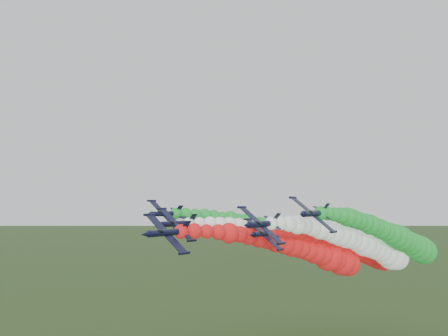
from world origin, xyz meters
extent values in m
cylinder|color=black|center=(-7.69, -6.54, 43.00)|extent=(1.67, 9.75, 1.67)
cone|color=black|center=(-7.69, -12.28, 43.00)|extent=(1.52, 1.95, 1.52)
cone|color=black|center=(-7.69, -1.23, 43.00)|extent=(1.52, 0.97, 1.52)
ellipsoid|color=black|center=(-7.43, -8.70, 43.34)|extent=(1.10, 2.04, 1.06)
cube|color=black|center=(-7.79, -6.75, 42.87)|extent=(8.24, 2.06, 6.55)
cylinder|color=black|center=(-11.87, -6.75, 46.09)|extent=(0.67, 2.82, 0.67)
cylinder|color=black|center=(-3.72, -6.75, 39.64)|extent=(0.67, 2.82, 0.67)
cube|color=black|center=(-6.92, -2.42, 43.97)|extent=(1.66, 1.62, 2.05)
cube|color=black|center=(-7.59, -2.42, 43.12)|extent=(3.30, 1.19, 2.64)
sphere|color=red|center=(-7.69, -2.75, 43.00)|extent=(2.69, 2.69, 2.69)
sphere|color=red|center=(-7.68, 1.25, 42.87)|extent=(3.07, 3.07, 3.07)
sphere|color=red|center=(-7.62, 5.26, 42.62)|extent=(2.87, 2.87, 2.87)
sphere|color=red|center=(-7.53, 9.26, 42.28)|extent=(3.28, 3.28, 3.28)
sphere|color=red|center=(-7.39, 13.26, 41.86)|extent=(4.40, 4.40, 4.40)
sphere|color=red|center=(-7.23, 17.26, 41.37)|extent=(3.70, 3.70, 3.70)
sphere|color=red|center=(-7.02, 21.26, 40.82)|extent=(4.30, 4.30, 4.30)
sphere|color=red|center=(-6.78, 25.26, 40.22)|extent=(4.77, 4.77, 4.77)
sphere|color=red|center=(-6.50, 29.26, 39.55)|extent=(4.84, 4.84, 4.84)
sphere|color=red|center=(-6.18, 33.26, 38.84)|extent=(5.62, 5.62, 5.62)
sphere|color=red|center=(-5.82, 37.27, 38.08)|extent=(5.75, 5.75, 5.75)
sphere|color=red|center=(-5.43, 41.27, 37.27)|extent=(6.18, 6.18, 6.18)
sphere|color=red|center=(-5.00, 45.27, 36.41)|extent=(5.91, 5.91, 5.91)
sphere|color=red|center=(-4.53, 49.27, 35.51)|extent=(6.21, 6.21, 6.21)
sphere|color=red|center=(-4.02, 53.27, 34.57)|extent=(6.81, 6.81, 6.81)
sphere|color=red|center=(-3.48, 57.27, 33.59)|extent=(6.72, 6.72, 6.72)
sphere|color=red|center=(-2.90, 61.27, 32.56)|extent=(8.68, 8.68, 8.68)
sphere|color=red|center=(-2.28, 65.27, 31.50)|extent=(7.36, 7.36, 7.36)
sphere|color=red|center=(-1.63, 69.28, 30.40)|extent=(8.86, 8.86, 8.86)
sphere|color=red|center=(-0.93, 73.28, 29.26)|extent=(7.97, 7.97, 7.97)
cylinder|color=black|center=(-15.41, 5.60, 43.96)|extent=(1.67, 9.75, 1.67)
cone|color=black|center=(-15.41, -0.14, 43.96)|extent=(1.52, 1.95, 1.52)
cone|color=black|center=(-15.41, 10.91, 43.96)|extent=(1.52, 0.97, 1.52)
ellipsoid|color=black|center=(-15.14, 3.44, 44.30)|extent=(1.10, 2.04, 1.06)
cube|color=black|center=(-15.51, 5.39, 43.83)|extent=(8.24, 2.06, 6.55)
cylinder|color=black|center=(-19.59, 5.39, 47.05)|extent=(0.67, 2.82, 0.67)
cylinder|color=black|center=(-11.43, 5.39, 40.61)|extent=(0.67, 2.82, 0.67)
cube|color=black|center=(-14.64, 9.72, 44.94)|extent=(1.66, 1.62, 2.05)
cube|color=black|center=(-15.31, 9.72, 44.09)|extent=(3.30, 1.19, 2.64)
sphere|color=white|center=(-15.41, 9.39, 43.96)|extent=(2.37, 2.37, 2.37)
sphere|color=white|center=(-15.39, 13.40, 43.83)|extent=(2.60, 2.60, 2.60)
sphere|color=white|center=(-15.34, 17.40, 43.58)|extent=(3.18, 3.18, 3.18)
sphere|color=white|center=(-15.24, 21.40, 43.24)|extent=(3.54, 3.54, 3.54)
sphere|color=white|center=(-15.11, 25.40, 42.82)|extent=(4.05, 4.05, 4.05)
sphere|color=white|center=(-14.94, 29.40, 42.34)|extent=(4.37, 4.37, 4.37)
sphere|color=white|center=(-14.74, 33.40, 41.79)|extent=(4.39, 4.39, 4.39)
sphere|color=white|center=(-14.49, 37.40, 41.18)|extent=(5.22, 5.22, 5.22)
sphere|color=white|center=(-14.21, 41.40, 40.52)|extent=(5.40, 5.40, 5.40)
sphere|color=white|center=(-13.89, 45.41, 39.80)|extent=(5.23, 5.23, 5.23)
sphere|color=white|center=(-13.54, 49.41, 39.04)|extent=(5.87, 5.87, 5.87)
sphere|color=white|center=(-13.15, 53.41, 38.23)|extent=(6.48, 6.48, 6.48)
sphere|color=white|center=(-12.71, 57.41, 37.37)|extent=(6.83, 6.83, 6.83)
sphere|color=white|center=(-12.25, 61.41, 36.47)|extent=(6.27, 6.27, 6.27)
sphere|color=white|center=(-11.74, 65.41, 35.53)|extent=(7.53, 7.53, 7.53)
sphere|color=white|center=(-11.20, 69.41, 34.55)|extent=(7.98, 7.98, 7.98)
sphere|color=white|center=(-10.62, 73.41, 33.53)|extent=(8.55, 8.55, 8.55)
sphere|color=white|center=(-10.00, 77.42, 32.46)|extent=(7.07, 7.07, 7.07)
sphere|color=white|center=(-9.34, 81.42, 31.36)|extent=(7.70, 7.70, 7.70)
sphere|color=white|center=(-8.65, 85.42, 30.22)|extent=(7.91, 7.91, 7.91)
cylinder|color=black|center=(4.62, 5.72, 44.33)|extent=(1.67, 9.75, 1.67)
cone|color=black|center=(4.62, -0.02, 44.33)|extent=(1.52, 1.95, 1.52)
cone|color=black|center=(4.62, 11.03, 44.33)|extent=(1.52, 0.97, 1.52)
ellipsoid|color=black|center=(4.89, 3.56, 44.67)|extent=(1.10, 2.04, 1.06)
cube|color=black|center=(4.52, 5.51, 44.21)|extent=(8.24, 2.06, 6.55)
cylinder|color=black|center=(0.44, 5.51, 47.43)|extent=(0.67, 2.82, 0.67)
cylinder|color=black|center=(8.60, 5.51, 40.98)|extent=(0.67, 2.82, 0.67)
cube|color=black|center=(5.40, 9.84, 45.31)|extent=(1.66, 1.62, 2.05)
cube|color=black|center=(4.72, 9.84, 44.46)|extent=(3.30, 1.19, 2.64)
sphere|color=white|center=(4.62, 9.51, 44.33)|extent=(2.59, 2.59, 2.59)
sphere|color=white|center=(4.64, 13.51, 44.21)|extent=(2.75, 2.75, 2.75)
sphere|color=white|center=(4.70, 17.52, 43.96)|extent=(3.34, 3.34, 3.34)
sphere|color=white|center=(4.79, 21.52, 43.62)|extent=(4.08, 4.08, 4.08)
sphere|color=white|center=(4.92, 25.52, 43.20)|extent=(3.59, 3.59, 3.59)
sphere|color=white|center=(5.09, 29.52, 42.71)|extent=(4.05, 4.05, 4.05)
sphere|color=white|center=(5.30, 33.52, 42.16)|extent=(4.89, 4.89, 4.89)
sphere|color=white|center=(5.54, 37.52, 41.55)|extent=(4.80, 4.80, 4.80)
sphere|color=white|center=(5.82, 41.52, 40.89)|extent=(5.52, 5.52, 5.52)
sphere|color=white|center=(6.14, 45.52, 40.18)|extent=(5.87, 5.87, 5.87)
sphere|color=white|center=(6.50, 49.53, 39.41)|extent=(6.05, 6.05, 6.05)
sphere|color=white|center=(6.89, 53.53, 38.60)|extent=(5.60, 5.60, 5.60)
sphere|color=white|center=(7.32, 57.53, 37.75)|extent=(6.25, 6.25, 6.25)
sphere|color=white|center=(7.79, 61.53, 36.85)|extent=(7.26, 7.26, 7.26)
sphere|color=white|center=(8.29, 65.53, 35.91)|extent=(6.88, 6.88, 6.88)
sphere|color=white|center=(8.84, 69.53, 34.92)|extent=(6.82, 6.82, 6.82)
sphere|color=white|center=(9.42, 73.53, 33.90)|extent=(6.80, 6.80, 6.80)
sphere|color=white|center=(10.03, 77.53, 32.84)|extent=(7.90, 7.90, 7.90)
sphere|color=white|center=(10.69, 81.54, 31.74)|extent=(9.02, 9.02, 9.02)
sphere|color=white|center=(11.38, 85.54, 30.60)|extent=(7.79, 7.79, 7.79)
cylinder|color=black|center=(-25.45, 13.31, 45.78)|extent=(1.67, 9.75, 1.67)
cone|color=black|center=(-25.45, 7.57, 45.78)|extent=(1.52, 1.95, 1.52)
cone|color=black|center=(-25.45, 18.61, 45.78)|extent=(1.52, 0.97, 1.52)
ellipsoid|color=black|center=(-25.18, 11.14, 46.12)|extent=(1.10, 2.04, 1.06)
cube|color=black|center=(-25.55, 13.09, 45.65)|extent=(8.24, 2.06, 6.55)
cylinder|color=black|center=(-29.63, 13.09, 48.88)|extent=(0.67, 2.82, 0.67)
cylinder|color=black|center=(-21.48, 13.09, 42.43)|extent=(0.67, 2.82, 0.67)
cube|color=black|center=(-24.68, 17.42, 46.76)|extent=(1.66, 1.62, 2.05)
cube|color=black|center=(-25.35, 17.42, 45.91)|extent=(3.30, 1.19, 2.64)
sphere|color=green|center=(-25.45, 17.10, 45.78)|extent=(2.90, 2.90, 2.90)
sphere|color=green|center=(-25.43, 21.10, 45.66)|extent=(2.98, 2.98, 2.98)
sphere|color=green|center=(-25.38, 25.10, 45.41)|extent=(3.08, 3.08, 3.08)
sphere|color=green|center=(-25.28, 29.10, 45.06)|extent=(3.63, 3.63, 3.63)
sphere|color=green|center=(-25.15, 33.10, 44.64)|extent=(3.76, 3.76, 3.76)
sphere|color=green|center=(-24.98, 37.10, 44.16)|extent=(3.59, 3.59, 3.59)
sphere|color=green|center=(-24.78, 41.10, 43.61)|extent=(4.99, 4.99, 4.99)
sphere|color=green|center=(-24.54, 45.11, 43.00)|extent=(4.66, 4.66, 4.66)
sphere|color=green|center=(-24.25, 49.11, 42.34)|extent=(5.55, 5.55, 5.55)
sphere|color=green|center=(-23.94, 53.11, 41.62)|extent=(5.56, 5.56, 5.56)
sphere|color=green|center=(-23.58, 57.11, 40.86)|extent=(6.28, 6.28, 6.28)
sphere|color=green|center=(-23.19, 61.11, 40.05)|extent=(6.53, 6.53, 6.53)
sphere|color=green|center=(-22.76, 65.11, 39.20)|extent=(6.87, 6.87, 6.87)
sphere|color=green|center=(-22.29, 69.11, 38.30)|extent=(6.56, 6.56, 6.56)
sphere|color=green|center=(-21.78, 73.11, 37.35)|extent=(6.62, 6.62, 6.62)
sphere|color=green|center=(-21.24, 77.12, 36.37)|extent=(7.46, 7.46, 7.46)
sphere|color=green|center=(-20.66, 81.12, 35.35)|extent=(8.09, 8.09, 8.09)
sphere|color=green|center=(-20.04, 85.12, 34.28)|extent=(8.14, 8.14, 8.14)
sphere|color=green|center=(-19.39, 89.12, 33.18)|extent=(7.60, 7.60, 7.60)
sphere|color=green|center=(-18.69, 93.12, 32.05)|extent=(8.96, 8.96, 8.96)
cylinder|color=black|center=(11.61, 13.67, 46.22)|extent=(1.67, 9.75, 1.67)
cone|color=black|center=(11.61, 7.93, 46.22)|extent=(1.52, 1.95, 1.52)
cone|color=black|center=(11.61, 18.98, 46.22)|extent=(1.52, 0.97, 1.52)
ellipsoid|color=black|center=(11.88, 11.50, 46.56)|extent=(1.10, 2.04, 1.06)
cube|color=black|center=(11.51, 13.45, 46.10)|extent=(8.24, 2.06, 6.55)
cylinder|color=black|center=(7.43, 13.45, 49.32)|extent=(0.67, 2.82, 0.67)
cylinder|color=black|center=(15.59, 13.45, 42.87)|extent=(0.67, 2.82, 0.67)
cube|color=black|center=(12.38, 17.78, 47.20)|extent=(1.66, 1.62, 2.05)
cube|color=black|center=(11.71, 17.78, 46.35)|extent=(3.30, 1.19, 2.64)
sphere|color=green|center=(11.61, 17.46, 46.22)|extent=(2.83, 2.83, 2.83)
sphere|color=green|center=(11.63, 21.46, 46.10)|extent=(2.87, 2.87, 2.87)
sphere|color=green|center=(11.68, 25.46, 45.85)|extent=(3.06, 3.06, 3.06)
sphere|color=green|center=(11.78, 29.46, 45.51)|extent=(3.66, 3.66, 3.66)
sphere|color=green|center=(11.91, 33.46, 45.09)|extent=(4.41, 4.41, 4.41)
sphere|color=green|center=(12.08, 37.47, 44.60)|extent=(4.47, 4.47, 4.47)
sphere|color=green|center=(12.28, 41.47, 44.05)|extent=(4.31, 4.31, 4.31)
sphere|color=green|center=(12.53, 45.47, 43.45)|extent=(4.63, 4.63, 4.63)
sphere|color=green|center=(12.81, 49.47, 42.78)|extent=(5.26, 5.26, 5.26)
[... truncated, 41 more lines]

